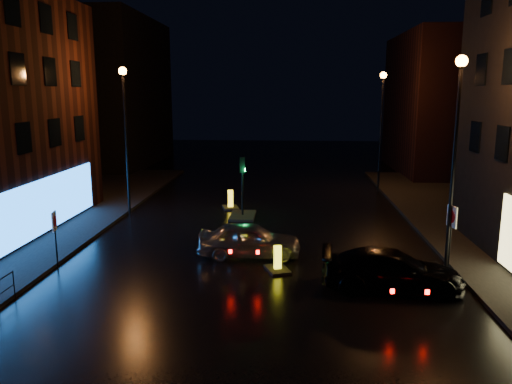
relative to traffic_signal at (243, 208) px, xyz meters
The scene contains 13 objects.
ground 14.06m from the traffic_signal, 85.10° to the right, with size 120.00×120.00×0.00m, color black.
building_far_left 26.50m from the traffic_signal, 125.18° to the left, with size 8.00×16.00×14.00m, color black.
building_far_right 24.83m from the traffic_signal, 48.01° to the left, with size 8.00×14.00×12.00m, color black.
street_lamp_lfar 8.32m from the traffic_signal, behind, with size 0.44×0.44×8.37m.
street_lamp_rnear 13.06m from the traffic_signal, 41.63° to the right, with size 0.44×0.44×8.37m.
street_lamp_rfar 13.06m from the traffic_signal, 41.63° to the left, with size 0.44×0.44×8.37m.
traffic_signal is the anchor object (origin of this frame).
silver_hatchback 7.06m from the traffic_signal, 82.14° to the right, with size 1.77×4.40×1.50m, color #B2B5BA.
dark_sedan 12.16m from the traffic_signal, 58.39° to the right, with size 2.04×5.01×1.45m, color black.
bollard_near 8.97m from the traffic_signal, 75.65° to the right, with size 1.16×1.39×1.04m.
bollard_far 2.22m from the traffic_signal, 115.17° to the left, with size 1.20×1.50×1.15m.
road_sign_left 11.26m from the traffic_signal, 126.77° to the right, with size 0.17×0.56×2.34m.
road_sign_right 12.20m from the traffic_signal, 41.31° to the right, with size 0.22×0.62×2.61m.
Camera 1 is at (1.45, -13.63, 7.02)m, focal length 35.00 mm.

